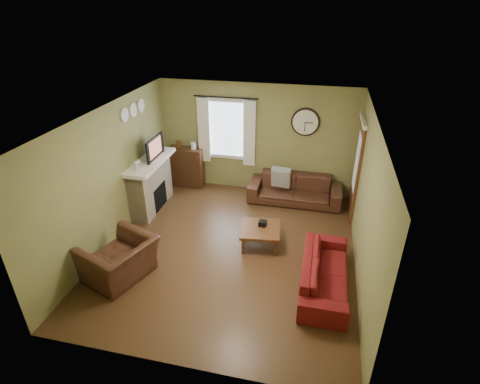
% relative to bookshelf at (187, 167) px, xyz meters
% --- Properties ---
extents(floor, '(4.60, 5.20, 0.00)m').
position_rel_bookshelf_xyz_m(floor, '(1.72, -2.40, -0.50)').
color(floor, '#4D321B').
rests_on(floor, ground).
extents(ceiling, '(4.60, 5.20, 0.00)m').
position_rel_bookshelf_xyz_m(ceiling, '(1.72, -2.40, 2.10)').
color(ceiling, white).
rests_on(ceiling, ground).
extents(wall_left, '(0.00, 5.20, 2.60)m').
position_rel_bookshelf_xyz_m(wall_left, '(-0.58, -2.40, 0.80)').
color(wall_left, olive).
rests_on(wall_left, ground).
extents(wall_right, '(0.00, 5.20, 2.60)m').
position_rel_bookshelf_xyz_m(wall_right, '(4.02, -2.40, 0.80)').
color(wall_right, olive).
rests_on(wall_right, ground).
extents(wall_back, '(4.60, 0.00, 2.60)m').
position_rel_bookshelf_xyz_m(wall_back, '(1.72, 0.20, 0.80)').
color(wall_back, olive).
rests_on(wall_back, ground).
extents(wall_front, '(4.60, 0.00, 2.60)m').
position_rel_bookshelf_xyz_m(wall_front, '(1.72, -5.00, 0.80)').
color(wall_front, olive).
rests_on(wall_front, ground).
extents(fireplace, '(0.40, 1.40, 1.10)m').
position_rel_bookshelf_xyz_m(fireplace, '(-0.38, -1.25, 0.05)').
color(fireplace, tan).
rests_on(fireplace, floor).
extents(firebox, '(0.04, 0.60, 0.55)m').
position_rel_bookshelf_xyz_m(firebox, '(-0.19, -1.25, -0.20)').
color(firebox, black).
rests_on(firebox, fireplace).
extents(mantel, '(0.58, 1.60, 0.08)m').
position_rel_bookshelf_xyz_m(mantel, '(-0.35, -1.25, 0.64)').
color(mantel, white).
rests_on(mantel, fireplace).
extents(tv, '(0.08, 0.60, 0.35)m').
position_rel_bookshelf_xyz_m(tv, '(-0.33, -1.10, 0.86)').
color(tv, black).
rests_on(tv, mantel).
extents(tv_screen, '(0.02, 0.62, 0.36)m').
position_rel_bookshelf_xyz_m(tv_screen, '(-0.25, -1.10, 0.91)').
color(tv_screen, '#994C3F').
rests_on(tv_screen, mantel).
extents(medallion_left, '(0.28, 0.28, 0.03)m').
position_rel_bookshelf_xyz_m(medallion_left, '(-0.56, -1.60, 1.75)').
color(medallion_left, white).
rests_on(medallion_left, wall_left).
extents(medallion_mid, '(0.28, 0.28, 0.03)m').
position_rel_bookshelf_xyz_m(medallion_mid, '(-0.56, -1.25, 1.75)').
color(medallion_mid, white).
rests_on(medallion_mid, wall_left).
extents(medallion_right, '(0.28, 0.28, 0.03)m').
position_rel_bookshelf_xyz_m(medallion_right, '(-0.56, -0.90, 1.75)').
color(medallion_right, white).
rests_on(medallion_right, wall_left).
extents(window_pane, '(1.00, 0.02, 1.30)m').
position_rel_bookshelf_xyz_m(window_pane, '(1.02, 0.18, 1.00)').
color(window_pane, silver).
rests_on(window_pane, wall_back).
extents(curtain_rod, '(0.03, 0.03, 1.50)m').
position_rel_bookshelf_xyz_m(curtain_rod, '(1.02, 0.08, 1.77)').
color(curtain_rod, black).
rests_on(curtain_rod, wall_back).
extents(curtain_left, '(0.28, 0.04, 1.55)m').
position_rel_bookshelf_xyz_m(curtain_left, '(0.47, 0.08, 0.95)').
color(curtain_left, white).
rests_on(curtain_left, wall_back).
extents(curtain_right, '(0.28, 0.04, 1.55)m').
position_rel_bookshelf_xyz_m(curtain_right, '(1.57, 0.08, 0.95)').
color(curtain_right, white).
rests_on(curtain_right, wall_back).
extents(wall_clock, '(0.64, 0.06, 0.64)m').
position_rel_bookshelf_xyz_m(wall_clock, '(2.82, 0.15, 1.30)').
color(wall_clock, white).
rests_on(wall_clock, wall_back).
extents(door, '(0.05, 0.90, 2.10)m').
position_rel_bookshelf_xyz_m(door, '(3.99, -0.55, 0.55)').
color(door, brown).
rests_on(door, floor).
extents(bookshelf, '(0.84, 0.36, 1.00)m').
position_rel_bookshelf_xyz_m(bookshelf, '(0.00, 0.00, 0.00)').
color(bookshelf, '#3D2414').
rests_on(bookshelf, floor).
extents(book, '(0.28, 0.29, 0.02)m').
position_rel_bookshelf_xyz_m(book, '(0.11, 0.34, 0.46)').
color(book, '#59341B').
rests_on(book, bookshelf).
extents(sofa_brown, '(2.11, 0.83, 0.62)m').
position_rel_bookshelf_xyz_m(sofa_brown, '(2.72, -0.23, -0.19)').
color(sofa_brown, '#422419').
rests_on(sofa_brown, floor).
extents(pillow_left, '(0.45, 0.18, 0.44)m').
position_rel_bookshelf_xyz_m(pillow_left, '(2.37, -0.11, 0.05)').
color(pillow_left, '#979D9C').
rests_on(pillow_left, sofa_brown).
extents(pillow_right, '(0.44, 0.18, 0.43)m').
position_rel_bookshelf_xyz_m(pillow_right, '(2.38, -0.23, 0.05)').
color(pillow_right, '#979D9C').
rests_on(pillow_right, sofa_brown).
extents(sofa_red, '(0.74, 1.90, 0.56)m').
position_rel_bookshelf_xyz_m(sofa_red, '(3.48, -3.02, -0.22)').
color(sofa_red, maroon).
rests_on(sofa_red, floor).
extents(armchair, '(1.28, 1.36, 0.71)m').
position_rel_bookshelf_xyz_m(armchair, '(0.07, -3.55, -0.14)').
color(armchair, '#422419').
rests_on(armchair, floor).
extents(coffee_table, '(0.82, 0.82, 0.39)m').
position_rel_bookshelf_xyz_m(coffee_table, '(2.24, -2.14, -0.30)').
color(coffee_table, '#59341B').
rests_on(coffee_table, floor).
extents(tissue_box, '(0.15, 0.15, 0.10)m').
position_rel_bookshelf_xyz_m(tissue_box, '(2.27, -2.04, -0.10)').
color(tissue_box, black).
rests_on(tissue_box, coffee_table).
extents(wine_glass_a, '(0.08, 0.08, 0.22)m').
position_rel_bookshelf_xyz_m(wine_glass_a, '(-0.33, -1.84, 0.79)').
color(wine_glass_a, white).
rests_on(wine_glass_a, mantel).
extents(wine_glass_b, '(0.07, 0.07, 0.21)m').
position_rel_bookshelf_xyz_m(wine_glass_b, '(-0.33, -1.74, 0.79)').
color(wine_glass_b, white).
rests_on(wine_glass_b, mantel).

